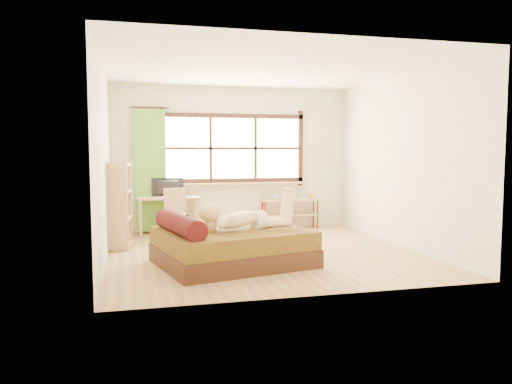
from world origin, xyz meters
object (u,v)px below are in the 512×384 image
object	(u,v)px
woman	(245,208)
chair	(176,210)
kitten	(178,222)
bookshelf	(119,205)
pipe_shelf	(291,207)
desk	(168,202)
bed	(230,245)

from	to	relation	value
woman	chair	xyz separation A→B (m)	(-0.72, 2.25, -0.28)
kitten	bookshelf	world-z (taller)	bookshelf
chair	pipe_shelf	world-z (taller)	chair
woman	pipe_shelf	xyz separation A→B (m)	(1.53, 2.74, -0.34)
kitten	desk	size ratio (longest dim) A/B	0.26
bed	pipe_shelf	world-z (taller)	bed
bed	chair	size ratio (longest dim) A/B	2.55
pipe_shelf	woman	bearing A→B (deg)	-118.38
desk	bookshelf	size ratio (longest dim) A/B	0.83
chair	pipe_shelf	size ratio (longest dim) A/B	0.75
kitten	chair	distance (m)	2.10
woman	desk	bearing A→B (deg)	94.31
bookshelf	kitten	bearing A→B (deg)	-55.06
bed	bookshelf	distance (m)	2.14
woman	kitten	bearing A→B (deg)	157.15
desk	pipe_shelf	distance (m)	2.36
bookshelf	woman	bearing A→B (deg)	-37.37
desk	bookshelf	world-z (taller)	bookshelf
chair	desk	bearing A→B (deg)	102.89
chair	pipe_shelf	bearing A→B (deg)	10.50
chair	bookshelf	world-z (taller)	bookshelf
desk	chair	bearing A→B (deg)	-77.11
pipe_shelf	desk	bearing A→B (deg)	-176.27
bed	chair	world-z (taller)	chair
woman	kitten	size ratio (longest dim) A/B	4.67
bed	woman	size ratio (longest dim) A/B	1.65
kitten	bookshelf	xyz separation A→B (m)	(-0.78, 1.41, 0.09)
bookshelf	chair	bearing A→B (deg)	42.66
woman	bed	bearing A→B (deg)	155.56
kitten	bed	bearing A→B (deg)	-22.38
bed	pipe_shelf	size ratio (longest dim) A/B	1.91
kitten	bookshelf	distance (m)	1.61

